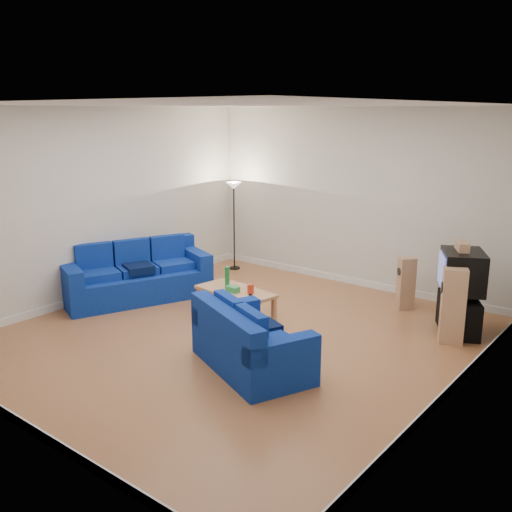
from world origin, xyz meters
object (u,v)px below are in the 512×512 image
Objects in this scene: sofa_three_seat at (135,278)px; coffee_table at (235,293)px; tv_stand at (458,314)px; sofa_loveseat at (248,345)px; television at (462,271)px.

sofa_three_seat is 2.03m from coffee_table.
sofa_three_seat is 5.25m from tv_stand.
television is at bearing 83.72° from sofa_loveseat.
sofa_three_seat reaches higher than tv_stand.
tv_stand is 0.65m from television.
tv_stand is at bearing 5.78° from television.
television reaches higher than coffee_table.
tv_stand is at bearing 83.52° from sofa_loveseat.
television is at bearing 28.83° from coffee_table.
television is (2.89, 1.59, 0.51)m from coffee_table.
sofa_loveseat is 3.33m from television.
television reaches higher than tv_stand.
sofa_loveseat is (3.29, -0.98, -0.03)m from sofa_three_seat.
sofa_three_seat is at bearing -96.91° from television.
tv_stand is at bearing 28.60° from coffee_table.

